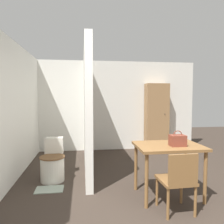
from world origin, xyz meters
TOP-DOWN VIEW (x-y plane):
  - wall_back at (0.00, 4.13)m, footprint 4.92×0.12m
  - wall_left at (-2.02, 2.03)m, footprint 0.12×5.07m
  - partition_wall at (-0.68, 2.66)m, footprint 0.12×2.82m
  - dining_table at (0.50, 1.04)m, footprint 0.97×0.71m
  - wooden_chair at (0.43, 0.56)m, footprint 0.44×0.44m
  - toilet at (-1.32, 1.96)m, footprint 0.44×0.59m
  - handbag at (0.59, 0.95)m, footprint 0.22×0.16m
  - wooden_cabinet at (1.30, 3.87)m, footprint 0.63×0.37m
  - bath_mat at (-1.32, 1.52)m, footprint 0.44×0.29m

SIDE VIEW (x-z plane):
  - bath_mat at x=-1.32m, z-range 0.00..0.01m
  - toilet at x=-1.32m, z-range -0.08..0.66m
  - wooden_chair at x=0.43m, z-range 0.04..0.86m
  - dining_table at x=0.50m, z-range 0.29..1.08m
  - handbag at x=0.59m, z-range 0.76..0.99m
  - wooden_cabinet at x=1.30m, z-range 0.00..1.87m
  - wall_back at x=0.00m, z-range 0.00..2.50m
  - wall_left at x=-2.02m, z-range 0.00..2.50m
  - partition_wall at x=-0.68m, z-range 0.00..2.50m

